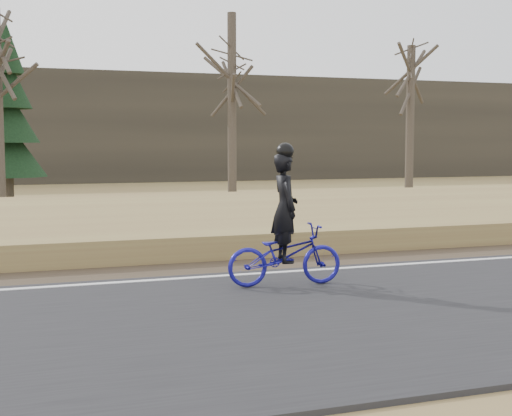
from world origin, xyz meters
name	(u,v)px	position (x,y,z in m)	size (l,w,h in m)	color
ground	(235,281)	(0.00, 0.00, 0.00)	(120.00, 120.00, 0.00)	olive
road	(296,316)	(0.00, -2.50, 0.03)	(120.00, 6.00, 0.06)	black
edge_line	(232,275)	(0.00, 0.20, 0.07)	(120.00, 0.12, 0.01)	silver
shoulder	(215,268)	(0.00, 1.20, 0.02)	(120.00, 1.60, 0.04)	#473A2B
embankment	(176,235)	(0.00, 4.20, 0.22)	(120.00, 5.00, 0.44)	olive
ballast	(144,217)	(0.00, 8.00, 0.23)	(120.00, 3.00, 0.45)	slate
railroad	(144,206)	(0.00, 8.00, 0.53)	(120.00, 2.40, 0.29)	black
treeline_backdrop	(71,128)	(0.00, 30.00, 3.00)	(120.00, 4.00, 6.00)	#383328
cyclist	(285,241)	(0.52, -0.80, 0.73)	(1.77, 0.74, 2.11)	navy
bare_tree_center	(232,105)	(5.34, 17.39, 3.69)	(0.36, 0.36, 7.39)	#484035
bare_tree_right	(410,120)	(12.75, 15.91, 3.11)	(0.36, 0.36, 6.22)	#484035
conifer	(8,117)	(-3.30, 16.07, 3.05)	(2.60, 2.60, 6.45)	#484035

